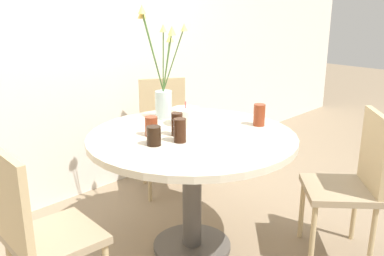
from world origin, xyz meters
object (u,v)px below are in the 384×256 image
chair_far_back (165,128)px  chair_left_flank (353,177)px  drink_glass_1 (259,115)px  drink_glass_2 (151,126)px  side_plate (203,114)px  drink_glass_4 (177,124)px  chair_near_front (38,228)px  drink_glass_0 (180,130)px  birthday_cake (186,116)px  flower_vase (162,83)px  drink_glass_3 (154,136)px

chair_far_back → chair_left_flank: size_ratio=1.00×
drink_glass_1 → drink_glass_2: size_ratio=1.21×
side_plate → drink_glass_4: (-0.46, -0.21, 0.06)m
chair_near_front → drink_glass_0: size_ratio=6.76×
side_plate → drink_glass_4: size_ratio=1.49×
chair_far_back → drink_glass_0: bearing=-95.1°
drink_glass_0 → chair_left_flank: bearing=-41.6°
drink_glass_2 → drink_glass_4: bearing=-45.3°
chair_near_front → drink_glass_4: 0.95m
birthday_cake → drink_glass_4: (-0.19, -0.12, 0.02)m
chair_far_back → drink_glass_1: bearing=-62.8°
flower_vase → drink_glass_3: 0.57m
drink_glass_1 → chair_near_front: bearing=170.1°
chair_left_flank → birthday_cake: size_ratio=5.04×
chair_near_front → drink_glass_3: (0.68, -0.05, 0.30)m
flower_vase → side_plate: flower_vase is taller
drink_glass_1 → drink_glass_3: 0.73m
drink_glass_0 → drink_glass_3: drink_glass_0 is taller
birthday_cake → chair_left_flank: bearing=-60.7°
chair_left_flank → side_plate: chair_left_flank is taller
drink_glass_4 → drink_glass_3: bearing=-171.0°
chair_left_flank → drink_glass_2: size_ratio=8.00×
drink_glass_3 → chair_near_front: bearing=175.8°
chair_near_front → chair_far_back: bearing=-59.2°
drink_glass_1 → drink_glass_2: bearing=151.2°
chair_far_back → drink_glass_0: chair_far_back is taller
chair_far_back → drink_glass_1: 1.04m
chair_near_front → drink_glass_3: size_ratio=8.55×
drink_glass_2 → drink_glass_4: 0.15m
chair_left_flank → drink_glass_4: 1.10m
birthday_cake → side_plate: bearing=18.4°
chair_far_back → chair_left_flank: (0.11, -1.54, 0.00)m
chair_far_back → chair_left_flank: bearing=-53.3°
drink_glass_4 → birthday_cake: bearing=32.2°
drink_glass_2 → drink_glass_4: size_ratio=0.84×
birthday_cake → drink_glass_1: birthday_cake is taller
chair_left_flank → drink_glass_3: 1.22m
chair_far_back → drink_glass_1: size_ratio=6.59×
drink_glass_1 → drink_glass_0: bearing=167.2°
drink_glass_1 → drink_glass_4: size_ratio=1.01×
drink_glass_0 → drink_glass_3: (-0.14, 0.06, -0.01)m
chair_left_flank → drink_glass_3: size_ratio=8.55×
chair_left_flank → side_plate: (-0.25, 0.99, 0.26)m
chair_far_back → birthday_cake: (-0.40, -0.64, 0.30)m
chair_near_front → drink_glass_3: bearing=-90.1°
drink_glass_3 → drink_glass_4: size_ratio=0.78×
drink_glass_4 → side_plate: bearing=24.7°
birthday_cake → drink_glass_1: bearing=-48.7°
chair_left_flank → drink_glass_2: (-0.81, 0.89, 0.31)m
chair_far_back → chair_near_front: 1.66m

